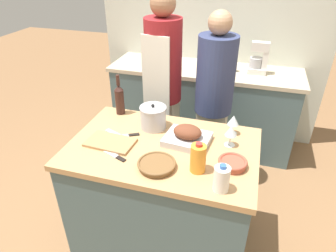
% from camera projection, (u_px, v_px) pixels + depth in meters
% --- Properties ---
extents(ground_plane, '(12.00, 12.00, 0.00)m').
position_uv_depth(ground_plane, '(164.00, 238.00, 2.41)').
color(ground_plane, '#8E6642').
extents(kitchen_island, '(1.22, 0.80, 0.91)m').
position_uv_depth(kitchen_island, '(163.00, 197.00, 2.18)').
color(kitchen_island, '#4C666B').
rests_on(kitchen_island, ground_plane).
extents(back_counter, '(2.03, 0.60, 0.92)m').
position_uv_depth(back_counter, '(202.00, 107.00, 3.40)').
color(back_counter, '#4C666B').
rests_on(back_counter, ground_plane).
extents(back_wall, '(2.53, 0.10, 2.55)m').
position_uv_depth(back_wall, '(213.00, 26.00, 3.27)').
color(back_wall, silver).
rests_on(back_wall, ground_plane).
extents(roasting_pan, '(0.31, 0.27, 0.12)m').
position_uv_depth(roasting_pan, '(187.00, 136.00, 1.96)').
color(roasting_pan, '#BCBCC1').
rests_on(roasting_pan, kitchen_island).
extents(wicker_basket, '(0.23, 0.23, 0.04)m').
position_uv_depth(wicker_basket, '(157.00, 164.00, 1.74)').
color(wicker_basket, brown).
rests_on(wicker_basket, kitchen_island).
extents(cutting_board, '(0.32, 0.21, 0.02)m').
position_uv_depth(cutting_board, '(110.00, 142.00, 1.96)').
color(cutting_board, '#AD7F51').
rests_on(cutting_board, kitchen_island).
extents(stock_pot, '(0.19, 0.19, 0.18)m').
position_uv_depth(stock_pot, '(153.00, 117.00, 2.10)').
color(stock_pot, '#B7B7BC').
rests_on(stock_pot, kitchen_island).
extents(mixing_bowl, '(0.17, 0.17, 0.05)m').
position_uv_depth(mixing_bowl, '(233.00, 163.00, 1.75)').
color(mixing_bowl, '#A84C38').
rests_on(mixing_bowl, kitchen_island).
extents(juice_jug, '(0.09, 0.09, 0.19)m').
position_uv_depth(juice_jug, '(198.00, 158.00, 1.69)').
color(juice_jug, orange).
rests_on(juice_jug, kitchen_island).
extents(milk_jug, '(0.09, 0.09, 0.16)m').
position_uv_depth(milk_jug, '(222.00, 179.00, 1.56)').
color(milk_jug, white).
rests_on(milk_jug, kitchen_island).
extents(wine_bottle_green, '(0.07, 0.07, 0.31)m').
position_uv_depth(wine_bottle_green, '(120.00, 99.00, 2.26)').
color(wine_bottle_green, '#381E19').
rests_on(wine_bottle_green, kitchen_island).
extents(wine_glass_left, '(0.08, 0.08, 0.15)m').
position_uv_depth(wine_glass_left, '(231.00, 131.00, 1.90)').
color(wine_glass_left, silver).
rests_on(wine_glass_left, kitchen_island).
extents(wine_glass_right, '(0.08, 0.08, 0.14)m').
position_uv_depth(wine_glass_right, '(233.00, 121.00, 2.02)').
color(wine_glass_right, silver).
rests_on(wine_glass_right, kitchen_island).
extents(knife_chef, '(0.25, 0.12, 0.01)m').
position_uv_depth(knife_chef, '(121.00, 136.00, 2.04)').
color(knife_chef, '#B7B7BC').
rests_on(knife_chef, kitchen_island).
extents(knife_paring, '(0.19, 0.12, 0.01)m').
position_uv_depth(knife_paring, '(126.00, 136.00, 2.04)').
color(knife_paring, '#B7B7BC').
rests_on(knife_paring, kitchen_island).
extents(knife_bread, '(0.17, 0.09, 0.01)m').
position_uv_depth(knife_bread, '(116.00, 156.00, 1.84)').
color(knife_bread, '#B7B7BC').
rests_on(knife_bread, kitchen_island).
extents(stand_mixer, '(0.18, 0.14, 0.32)m').
position_uv_depth(stand_mixer, '(259.00, 60.00, 2.98)').
color(stand_mixer, silver).
rests_on(stand_mixer, back_counter).
extents(condiment_bottle_tall, '(0.05, 0.05, 0.14)m').
position_uv_depth(condiment_bottle_tall, '(235.00, 66.00, 3.06)').
color(condiment_bottle_tall, '#332D28').
rests_on(condiment_bottle_tall, back_counter).
extents(condiment_bottle_short, '(0.06, 0.06, 0.14)m').
position_uv_depth(condiment_bottle_short, '(221.00, 63.00, 3.13)').
color(condiment_bottle_short, '#332D28').
rests_on(condiment_bottle_short, back_counter).
extents(person_cook_aproned, '(0.31, 0.33, 1.75)m').
position_uv_depth(person_cook_aproned, '(163.00, 85.00, 2.63)').
color(person_cook_aproned, beige).
rests_on(person_cook_aproned, ground_plane).
extents(person_cook_guest, '(0.32, 0.32, 1.62)m').
position_uv_depth(person_cook_guest, '(214.00, 98.00, 2.58)').
color(person_cook_guest, beige).
rests_on(person_cook_guest, ground_plane).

